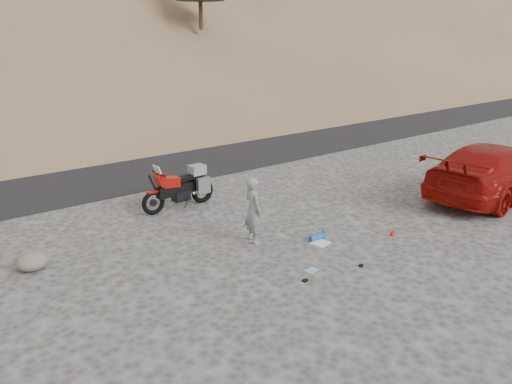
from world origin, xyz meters
TOP-DOWN VIEW (x-y plane):
  - ground at (0.00, 0.00)m, footprint 140.00×140.00m
  - road at (0.00, 9.00)m, footprint 120.00×7.00m
  - motorcycle at (-0.08, 3.43)m, footprint 2.40×0.74m
  - man at (0.03, 0.16)m, footprint 0.49×0.66m
  - red_car at (8.14, -1.61)m, footprint 5.87×2.72m
  - small_rock at (-4.70, 1.90)m, footprint 0.81×0.76m
  - gear_white_cloth at (1.27, -0.95)m, footprint 0.50×0.46m
  - gear_blue_mat at (1.32, -0.74)m, footprint 0.40×0.18m
  - gear_bottle at (1.57, -0.75)m, footprint 0.11×0.11m
  - gear_funnel at (3.05, -1.73)m, footprint 0.18×0.18m
  - gear_glove_a at (-0.38, -2.14)m, footprint 0.14×0.12m
  - gear_glove_b at (1.08, -2.40)m, footprint 0.14×0.12m
  - gear_blue_cloth at (0.07, -1.87)m, footprint 0.31×0.25m

SIDE VIEW (x-z plane):
  - ground at x=0.00m, z-range 0.00..0.00m
  - road at x=0.00m, z-range -0.03..0.03m
  - man at x=0.03m, z-range -0.83..0.83m
  - red_car at x=8.14m, z-range -0.83..0.83m
  - gear_blue_cloth at x=0.07m, z-range 0.00..0.01m
  - gear_white_cloth at x=1.27m, z-range 0.00..0.01m
  - gear_glove_a at x=-0.38m, z-range 0.00..0.03m
  - gear_glove_b at x=1.08m, z-range 0.00..0.04m
  - gear_blue_mat at x=1.32m, z-range 0.00..0.16m
  - gear_funnel at x=3.05m, z-range 0.00..0.17m
  - gear_bottle at x=1.57m, z-range 0.00..0.22m
  - small_rock at x=-4.70m, z-range 0.00..0.41m
  - motorcycle at x=-0.08m, z-range -0.10..1.32m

